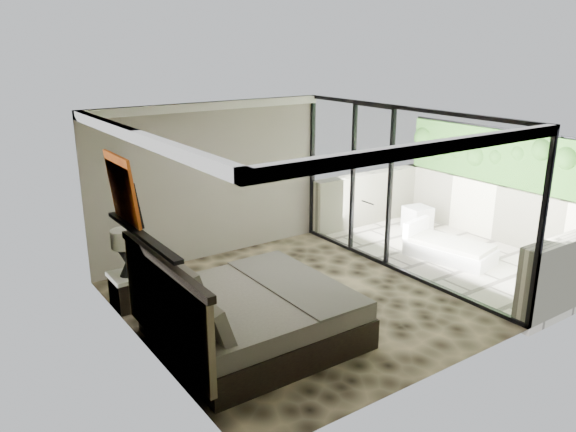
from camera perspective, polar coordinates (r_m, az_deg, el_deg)
floor at (r=8.54m, az=0.34°, el=-8.93°), size 5.00×5.00×0.00m
ceiling at (r=7.73m, az=0.38°, el=9.98°), size 4.50×5.00×0.02m
back_wall at (r=10.09m, az=-7.82°, el=3.50°), size 4.50×0.02×2.80m
left_wall at (r=7.05m, az=-14.74°, el=-2.97°), size 0.02×5.00×2.80m
glass_wall at (r=9.45m, az=11.59°, el=2.37°), size 0.08×5.00×2.80m
terrace_slab at (r=10.98m, az=16.60°, el=-3.92°), size 3.00×5.00×0.12m
parapet_far at (r=11.84m, az=20.97°, el=0.29°), size 0.30×5.00×1.10m
foliage_hedge at (r=11.59m, az=21.55°, el=5.49°), size 0.36×4.60×1.10m
picture_ledge at (r=7.12m, az=-14.63°, el=-1.90°), size 0.12×2.20×0.05m
bed at (r=7.40m, az=-4.23°, el=-9.95°), size 2.42×2.34×1.34m
nightstand at (r=8.69m, az=-15.66°, el=-7.12°), size 0.68×0.68×0.56m
table_lamp at (r=8.38m, az=-16.23°, el=-3.00°), size 0.38×0.38×0.70m
abstract_canvas at (r=7.49m, az=-16.52°, el=2.68°), size 0.13×0.90×0.90m
framed_print at (r=7.40m, az=-15.62°, el=1.38°), size 0.11×0.50×0.60m
ottoman at (r=12.08m, az=13.02°, el=-0.20°), size 0.54×0.54×0.49m
lounger at (r=10.60m, az=15.88°, el=-3.21°), size 1.06×1.65×0.60m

